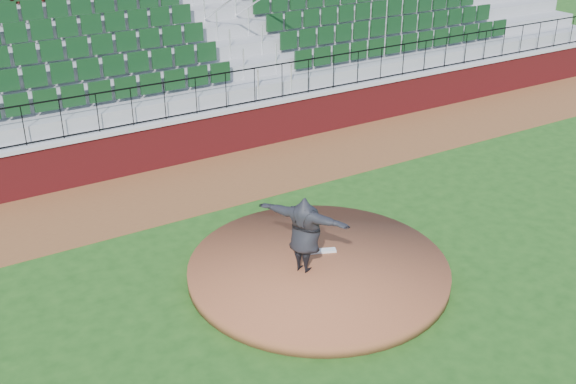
% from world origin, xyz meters
% --- Properties ---
extents(ground, '(90.00, 90.00, 0.00)m').
position_xyz_m(ground, '(0.00, 0.00, 0.00)').
color(ground, '#1E4B15').
rests_on(ground, ground).
extents(warning_track, '(34.00, 3.20, 0.01)m').
position_xyz_m(warning_track, '(0.00, 5.40, 0.01)').
color(warning_track, brown).
rests_on(warning_track, ground).
extents(field_wall, '(34.00, 0.35, 1.20)m').
position_xyz_m(field_wall, '(0.00, 7.00, 0.60)').
color(field_wall, maroon).
rests_on(field_wall, ground).
extents(wall_cap, '(34.00, 0.45, 0.10)m').
position_xyz_m(wall_cap, '(0.00, 7.00, 1.25)').
color(wall_cap, '#B7B7B7').
rests_on(wall_cap, field_wall).
extents(wall_railing, '(34.00, 0.05, 1.00)m').
position_xyz_m(wall_railing, '(0.00, 7.00, 1.80)').
color(wall_railing, black).
rests_on(wall_railing, wall_cap).
extents(seating_stands, '(34.00, 5.10, 4.60)m').
position_xyz_m(seating_stands, '(0.00, 9.72, 2.30)').
color(seating_stands, gray).
rests_on(seating_stands, ground).
extents(concourse_wall, '(34.00, 0.50, 5.50)m').
position_xyz_m(concourse_wall, '(0.00, 12.52, 2.75)').
color(concourse_wall, maroon).
rests_on(concourse_wall, ground).
extents(pitchers_mound, '(5.20, 5.20, 0.25)m').
position_xyz_m(pitchers_mound, '(-0.07, 0.22, 0.12)').
color(pitchers_mound, brown).
rests_on(pitchers_mound, ground).
extents(pitching_rubber, '(0.64, 0.39, 0.04)m').
position_xyz_m(pitching_rubber, '(0.23, 0.59, 0.27)').
color(pitching_rubber, silver).
rests_on(pitching_rubber, pitchers_mound).
extents(pitcher, '(1.40, 1.95, 1.58)m').
position_xyz_m(pitcher, '(-0.41, 0.20, 1.04)').
color(pitcher, black).
rests_on(pitcher, pitchers_mound).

